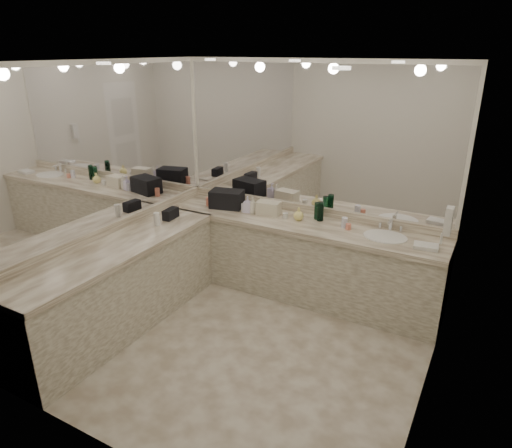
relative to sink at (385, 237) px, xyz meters
The scene contains 33 objects.
floor 1.77m from the sink, 128.37° to the right, with size 3.20×3.20×0.00m, color beige.
ceiling 2.29m from the sink, 128.37° to the right, with size 3.20×3.20×0.00m, color white.
wall_back 1.08m from the sink, 162.47° to the left, with size 3.20×0.02×2.60m, color silver.
wall_left 2.85m from the sink, 154.80° to the right, with size 0.02×3.00×2.60m, color silver.
wall_right 1.42m from the sink, 61.56° to the right, with size 0.02×3.00×2.60m, color silver.
vanity_back_base 1.06m from the sink, behind, with size 3.20×0.60×0.84m, color beige.
vanity_back_top 0.95m from the sink, behind, with size 3.20×0.64×0.06m, color beige.
vanity_left_base 2.75m from the sink, 146.31° to the right, with size 0.60×2.40×0.84m, color beige.
vanity_left_top 2.70m from the sink, 146.19° to the right, with size 0.64×2.42×0.06m, color beige.
backsplash_back 0.99m from the sink, 163.58° to the left, with size 3.20×0.04×0.10m, color beige.
backsplash_left 2.80m from the sink, 154.62° to the right, with size 0.04×3.00×0.10m, color beige.
mirror_back 1.33m from the sink, 163.13° to the left, with size 3.12×0.01×1.55m, color white.
mirror_left 2.94m from the sink, 154.69° to the right, with size 0.01×2.92×1.55m, color white.
sink is the anchor object (origin of this frame).
faucet 0.22m from the sink, 90.00° to the left, with size 0.24×0.16×0.14m, color silver.
wall_phone 0.91m from the sink, 39.57° to the right, with size 0.06×0.10×0.24m, color white.
door 1.82m from the sink, 69.46° to the right, with size 0.02×0.82×2.10m, color white.
black_toiletry_bag 1.91m from the sink, behind, with size 0.38×0.24×0.22m, color black.
black_bag_spill 2.34m from the sink, 164.43° to the right, with size 0.09×0.21×0.11m, color black.
cream_cosmetic_case 1.36m from the sink, behind, with size 0.26×0.16×0.15m, color beige.
hand_towel 0.42m from the sink, 12.71° to the right, with size 0.23×0.15×0.04m, color white.
lotion_left 2.41m from the sink, 159.05° to the right, with size 0.06×0.06×0.15m, color white.
soap_bottle_a 1.54m from the sink, behind, with size 0.07×0.07×0.19m, color silver.
soap_bottle_b 1.60m from the sink, behind, with size 0.09×0.09×0.19m, color silver.
soap_bottle_c 0.98m from the sink, behind, with size 0.11×0.11×0.15m, color #FCED84.
green_bottle_0 0.83m from the sink, 168.81° to the left, with size 0.06×0.06×0.19m, color #155033.
green_bottle_1 0.77m from the sink, behind, with size 0.07×0.07×0.21m, color #155033.
green_bottle_2 0.77m from the sink, behind, with size 0.07×0.07×0.19m, color #155033.
amenity_bottle_0 0.46m from the sink, behind, with size 0.06×0.06×0.11m, color silver.
amenity_bottle_1 0.40m from the sink, behind, with size 0.06×0.06×0.06m, color #E57F66.
amenity_bottle_2 1.65m from the sink, behind, with size 0.05×0.05×0.10m, color silver.
amenity_bottle_3 1.13m from the sink, behind, with size 0.06×0.06×0.06m, color white.
amenity_bottle_4 2.14m from the sink, behind, with size 0.06×0.06×0.11m, color #E57F66.
Camera 1 is at (1.86, -3.18, 2.69)m, focal length 32.00 mm.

